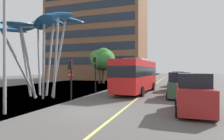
{
  "coord_description": "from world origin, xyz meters",
  "views": [
    {
      "loc": [
        4.86,
        -10.18,
        2.52
      ],
      "look_at": [
        -1.18,
        8.15,
        2.5
      ],
      "focal_mm": 30.03,
      "sensor_mm": 36.0,
      "label": 1
    }
  ],
  "objects_px": {
    "red_bus": "(136,74)",
    "car_parked_near": "(193,94)",
    "traffic_light_opposite": "(120,68)",
    "traffic_light_island_mid": "(109,71)",
    "car_side_street": "(178,79)",
    "street_lamp": "(9,31)",
    "no_entry_sign": "(71,80)",
    "traffic_light_kerb_far": "(95,67)",
    "traffic_light_kerb_near": "(71,71)",
    "leaf_sculpture": "(40,28)",
    "car_parked_mid": "(179,86)",
    "car_parked_far": "(176,82)"
  },
  "relations": [
    {
      "from": "leaf_sculpture",
      "to": "street_lamp",
      "type": "relative_size",
      "value": 1.32
    },
    {
      "from": "car_parked_mid",
      "to": "car_side_street",
      "type": "relative_size",
      "value": 0.95
    },
    {
      "from": "car_parked_mid",
      "to": "car_parked_far",
      "type": "bearing_deg",
      "value": 91.22
    },
    {
      "from": "traffic_light_kerb_near",
      "to": "traffic_light_kerb_far",
      "type": "height_order",
      "value": "traffic_light_kerb_far"
    },
    {
      "from": "leaf_sculpture",
      "to": "car_parked_far",
      "type": "xyz_separation_m",
      "value": [
        12.18,
        9.04,
        -5.43
      ]
    },
    {
      "from": "traffic_light_kerb_near",
      "to": "traffic_light_opposite",
      "type": "xyz_separation_m",
      "value": [
        0.26,
        14.09,
        0.41
      ]
    },
    {
      "from": "traffic_light_island_mid",
      "to": "traffic_light_opposite",
      "type": "relative_size",
      "value": 0.81
    },
    {
      "from": "car_parked_near",
      "to": "no_entry_sign",
      "type": "relative_size",
      "value": 1.81
    },
    {
      "from": "traffic_light_kerb_near",
      "to": "car_parked_far",
      "type": "height_order",
      "value": "traffic_light_kerb_near"
    },
    {
      "from": "traffic_light_kerb_near",
      "to": "car_parked_mid",
      "type": "xyz_separation_m",
      "value": [
        8.5,
        4.22,
        -1.39
      ]
    },
    {
      "from": "no_entry_sign",
      "to": "traffic_light_island_mid",
      "type": "bearing_deg",
      "value": 87.77
    },
    {
      "from": "traffic_light_kerb_near",
      "to": "leaf_sculpture",
      "type": "bearing_deg",
      "value": 165.97
    },
    {
      "from": "traffic_light_island_mid",
      "to": "car_side_street",
      "type": "bearing_deg",
      "value": 39.44
    },
    {
      "from": "no_entry_sign",
      "to": "leaf_sculpture",
      "type": "bearing_deg",
      "value": 175.11
    },
    {
      "from": "red_bus",
      "to": "car_parked_near",
      "type": "bearing_deg",
      "value": -59.83
    },
    {
      "from": "traffic_light_opposite",
      "to": "car_parked_far",
      "type": "relative_size",
      "value": 0.94
    },
    {
      "from": "traffic_light_island_mid",
      "to": "no_entry_sign",
      "type": "height_order",
      "value": "traffic_light_island_mid"
    },
    {
      "from": "traffic_light_opposite",
      "to": "traffic_light_island_mid",
      "type": "bearing_deg",
      "value": -93.49
    },
    {
      "from": "car_parked_far",
      "to": "leaf_sculpture",
      "type": "bearing_deg",
      "value": -143.41
    },
    {
      "from": "traffic_light_opposite",
      "to": "no_entry_sign",
      "type": "height_order",
      "value": "traffic_light_opposite"
    },
    {
      "from": "car_parked_near",
      "to": "red_bus",
      "type": "bearing_deg",
      "value": 120.17
    },
    {
      "from": "traffic_light_island_mid",
      "to": "traffic_light_kerb_far",
      "type": "bearing_deg",
      "value": -88.44
    },
    {
      "from": "traffic_light_island_mid",
      "to": "traffic_light_opposite",
      "type": "xyz_separation_m",
      "value": [
        0.26,
        4.33,
        0.52
      ]
    },
    {
      "from": "leaf_sculpture",
      "to": "traffic_light_kerb_near",
      "type": "relative_size",
      "value": 2.88
    },
    {
      "from": "traffic_light_kerb_near",
      "to": "car_side_street",
      "type": "distance_m",
      "value": 19.04
    },
    {
      "from": "leaf_sculpture",
      "to": "car_parked_far",
      "type": "bearing_deg",
      "value": 36.59
    },
    {
      "from": "red_bus",
      "to": "car_parked_near",
      "type": "relative_size",
      "value": 2.32
    },
    {
      "from": "leaf_sculpture",
      "to": "car_parked_near",
      "type": "bearing_deg",
      "value": -11.62
    },
    {
      "from": "car_parked_far",
      "to": "car_parked_mid",
      "type": "bearing_deg",
      "value": -88.78
    },
    {
      "from": "traffic_light_kerb_far",
      "to": "car_parked_far",
      "type": "xyz_separation_m",
      "value": [
        8.25,
        5.21,
        -1.76
      ]
    },
    {
      "from": "traffic_light_kerb_near",
      "to": "no_entry_sign",
      "type": "xyz_separation_m",
      "value": [
        -0.36,
        0.66,
        -0.86
      ]
    },
    {
      "from": "car_side_street",
      "to": "car_parked_near",
      "type": "bearing_deg",
      "value": -88.54
    },
    {
      "from": "traffic_light_kerb_near",
      "to": "car_parked_mid",
      "type": "bearing_deg",
      "value": 26.4
    },
    {
      "from": "leaf_sculpture",
      "to": "traffic_light_kerb_far",
      "type": "height_order",
      "value": "leaf_sculpture"
    },
    {
      "from": "street_lamp",
      "to": "no_entry_sign",
      "type": "xyz_separation_m",
      "value": [
        0.41,
        6.02,
        -3.09
      ]
    },
    {
      "from": "traffic_light_kerb_near",
      "to": "traffic_light_opposite",
      "type": "relative_size",
      "value": 0.85
    },
    {
      "from": "street_lamp",
      "to": "traffic_light_kerb_far",
      "type": "bearing_deg",
      "value": 84.93
    },
    {
      "from": "car_side_street",
      "to": "street_lamp",
      "type": "distance_m",
      "value": 24.46
    },
    {
      "from": "traffic_light_kerb_far",
      "to": "street_lamp",
      "type": "bearing_deg",
      "value": -95.07
    },
    {
      "from": "leaf_sculpture",
      "to": "traffic_light_island_mid",
      "type": "distance_m",
      "value": 10.44
    },
    {
      "from": "traffic_light_island_mid",
      "to": "street_lamp",
      "type": "distance_m",
      "value": 15.32
    },
    {
      "from": "traffic_light_kerb_far",
      "to": "car_parked_mid",
      "type": "distance_m",
      "value": 8.56
    },
    {
      "from": "traffic_light_kerb_far",
      "to": "no_entry_sign",
      "type": "relative_size",
      "value": 1.62
    },
    {
      "from": "car_parked_mid",
      "to": "traffic_light_kerb_far",
      "type": "bearing_deg",
      "value": 176.16
    },
    {
      "from": "car_side_street",
      "to": "street_lamp",
      "type": "height_order",
      "value": "street_lamp"
    },
    {
      "from": "red_bus",
      "to": "car_parked_far",
      "type": "bearing_deg",
      "value": 36.37
    },
    {
      "from": "leaf_sculpture",
      "to": "traffic_light_kerb_far",
      "type": "bearing_deg",
      "value": 44.23
    },
    {
      "from": "street_lamp",
      "to": "car_parked_far",
      "type": "bearing_deg",
      "value": 59.23
    },
    {
      "from": "traffic_light_kerb_near",
      "to": "car_parked_far",
      "type": "distance_m",
      "value": 13.12
    },
    {
      "from": "no_entry_sign",
      "to": "car_side_street",
      "type": "bearing_deg",
      "value": 60.92
    }
  ]
}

